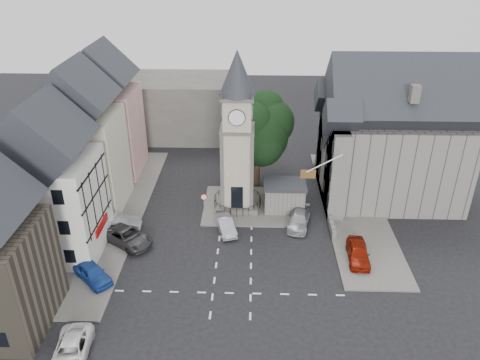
{
  "coord_description": "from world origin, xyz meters",
  "views": [
    {
      "loc": [
        1.52,
        -34.17,
        25.21
      ],
      "look_at": [
        0.35,
        5.0,
        4.66
      ],
      "focal_mm": 35.0,
      "sensor_mm": 36.0,
      "label": 1
    }
  ],
  "objects_px": {
    "clock_tower": "(237,134)",
    "pedestrian": "(342,201)",
    "car_east_red": "(358,253)",
    "stone_shelter": "(284,196)",
    "car_west_blue": "(92,273)"
  },
  "relations": [
    {
      "from": "stone_shelter",
      "to": "car_east_red",
      "type": "height_order",
      "value": "stone_shelter"
    },
    {
      "from": "stone_shelter",
      "to": "car_west_blue",
      "type": "relative_size",
      "value": 1.0
    },
    {
      "from": "stone_shelter",
      "to": "pedestrian",
      "type": "relative_size",
      "value": 2.74
    },
    {
      "from": "stone_shelter",
      "to": "car_east_red",
      "type": "xyz_separation_m",
      "value": [
        6.01,
        -8.33,
        -0.79
      ]
    },
    {
      "from": "clock_tower",
      "to": "car_west_blue",
      "type": "distance_m",
      "value": 18.32
    },
    {
      "from": "stone_shelter",
      "to": "car_west_blue",
      "type": "xyz_separation_m",
      "value": [
        -16.3,
        -11.71,
        -0.81
      ]
    },
    {
      "from": "stone_shelter",
      "to": "car_west_blue",
      "type": "distance_m",
      "value": 20.09
    },
    {
      "from": "car_east_red",
      "to": "clock_tower",
      "type": "bearing_deg",
      "value": 144.37
    },
    {
      "from": "pedestrian",
      "to": "car_west_blue",
      "type": "bearing_deg",
      "value": 25.78
    },
    {
      "from": "clock_tower",
      "to": "car_east_red",
      "type": "distance_m",
      "value": 15.77
    },
    {
      "from": "stone_shelter",
      "to": "car_east_red",
      "type": "relative_size",
      "value": 0.97
    },
    {
      "from": "car_west_blue",
      "to": "pedestrian",
      "type": "bearing_deg",
      "value": -17.69
    },
    {
      "from": "clock_tower",
      "to": "pedestrian",
      "type": "distance_m",
      "value": 13.11
    },
    {
      "from": "clock_tower",
      "to": "stone_shelter",
      "type": "relative_size",
      "value": 3.78
    },
    {
      "from": "car_east_red",
      "to": "stone_shelter",
      "type": "bearing_deg",
      "value": 129.39
    }
  ]
}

